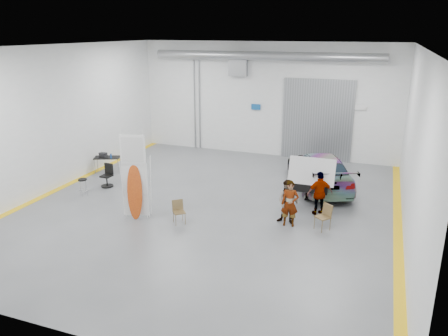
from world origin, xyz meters
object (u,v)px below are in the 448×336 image
(person_c, at_px, (320,194))
(shop_stool, at_px, (83,187))
(person_a, at_px, (290,204))
(folding_chair_near, at_px, (179,216))
(surfboard_display, at_px, (133,183))
(person_b, at_px, (288,202))
(office_chair, at_px, (107,177))
(sedan_car, at_px, (319,170))
(folding_chair_far, at_px, (322,222))
(work_table, at_px, (106,157))

(person_c, height_order, shop_stool, person_c)
(person_a, xyz_separation_m, folding_chair_near, (-3.68, -1.17, -0.56))
(surfboard_display, distance_m, folding_chair_near, 2.04)
(person_b, height_order, office_chair, person_b)
(sedan_car, xyz_separation_m, surfboard_display, (-5.77, -5.73, 0.59))
(surfboard_display, xyz_separation_m, office_chair, (-2.90, 2.55, -0.90))
(surfboard_display, relative_size, office_chair, 3.31)
(folding_chair_near, height_order, office_chair, office_chair)
(person_a, relative_size, surfboard_display, 0.50)
(folding_chair_near, height_order, shop_stool, folding_chair_near)
(person_b, height_order, folding_chair_near, person_b)
(person_b, xyz_separation_m, surfboard_display, (-5.31, -1.49, 0.53))
(person_a, relative_size, folding_chair_near, 1.98)
(folding_chair_near, xyz_separation_m, office_chair, (-4.62, 2.38, 0.18))
(sedan_car, height_order, person_a, person_a)
(surfboard_display, relative_size, shop_stool, 4.52)
(sedan_car, height_order, folding_chair_far, sedan_car)
(person_c, bearing_deg, work_table, -38.80)
(folding_chair_far, xyz_separation_m, office_chair, (-9.44, 1.16, 0.15))
(person_a, relative_size, work_table, 1.23)
(person_b, distance_m, person_c, 1.47)
(sedan_car, distance_m, surfboard_display, 8.15)
(person_a, xyz_separation_m, person_c, (0.83, 1.30, 0.01))
(person_a, xyz_separation_m, person_b, (-0.10, 0.16, -0.02))
(person_b, bearing_deg, sedan_car, 89.46)
(sedan_car, relative_size, surfboard_display, 1.56)
(shop_stool, height_order, office_chair, office_chair)
(work_table, bearing_deg, folding_chair_far, -14.99)
(person_b, distance_m, shop_stool, 8.49)
(person_a, bearing_deg, office_chair, 164.70)
(person_b, bearing_deg, folding_chair_far, 1.02)
(person_b, distance_m, surfboard_display, 5.54)
(person_c, relative_size, shop_stool, 2.29)
(sedan_car, distance_m, office_chair, 9.24)
(sedan_car, bearing_deg, person_b, 61.68)
(folding_chair_far, bearing_deg, person_a, -138.03)
(person_b, relative_size, work_table, 1.20)
(surfboard_display, bearing_deg, work_table, 118.52)
(work_table, bearing_deg, shop_stool, -72.58)
(person_a, distance_m, surfboard_display, 5.59)
(work_table, bearing_deg, person_c, -8.86)
(surfboard_display, xyz_separation_m, work_table, (-4.11, 4.24, -0.58))
(sedan_car, distance_m, folding_chair_far, 4.43)
(person_b, bearing_deg, surfboard_display, -158.59)
(sedan_car, relative_size, person_b, 3.21)
(person_b, bearing_deg, office_chair, 178.38)
(work_table, xyz_separation_m, office_chair, (1.22, -1.70, -0.32))
(surfboard_display, bearing_deg, folding_chair_far, -3.58)
(person_a, relative_size, office_chair, 1.65)
(person_b, bearing_deg, person_a, -53.03)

